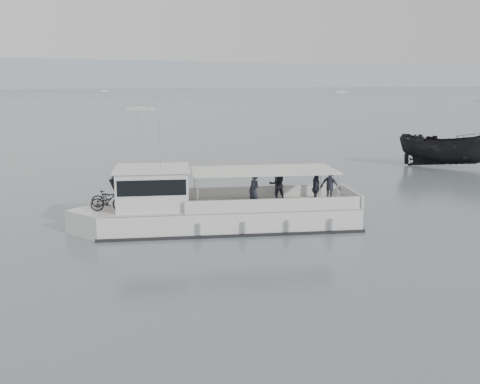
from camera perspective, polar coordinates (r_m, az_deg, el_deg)
name	(u,v)px	position (r m, az deg, el deg)	size (l,w,h in m)	color
ground	(225,248)	(21.24, -1.57, -6.03)	(1400.00, 1400.00, 0.00)	#515C5F
tour_boat	(205,209)	(23.84, -3.75, -1.86)	(12.66, 7.01, 5.42)	silver
dark_motorboat	(447,149)	(44.23, 21.19, 4.27)	(2.67, 7.10, 2.74)	black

